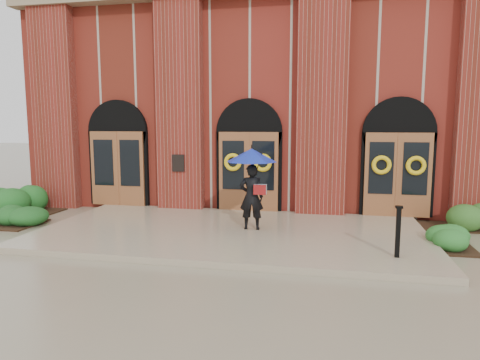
% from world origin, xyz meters
% --- Properties ---
extents(ground, '(90.00, 90.00, 0.00)m').
position_xyz_m(ground, '(0.00, 0.00, 0.00)').
color(ground, gray).
rests_on(ground, ground).
extents(landing, '(10.00, 5.30, 0.15)m').
position_xyz_m(landing, '(0.00, 0.15, 0.07)').
color(landing, tan).
rests_on(landing, ground).
extents(church_building, '(16.20, 12.53, 7.00)m').
position_xyz_m(church_building, '(0.00, 8.78, 3.50)').
color(church_building, maroon).
rests_on(church_building, ground).
extents(man_with_umbrella, '(1.47, 1.47, 2.13)m').
position_xyz_m(man_with_umbrella, '(0.53, 0.31, 1.64)').
color(man_with_umbrella, black).
rests_on(man_with_umbrella, landing).
extents(metal_post, '(0.15, 0.15, 1.08)m').
position_xyz_m(metal_post, '(3.92, -1.44, 0.72)').
color(metal_post, black).
rests_on(metal_post, landing).
extents(hedge_wall_left, '(3.27, 1.31, 0.84)m').
position_xyz_m(hedge_wall_left, '(-8.00, 1.57, 0.42)').
color(hedge_wall_left, '#1C541D').
rests_on(hedge_wall_left, ground).
extents(hedge_wall_right, '(2.72, 1.09, 0.70)m').
position_xyz_m(hedge_wall_right, '(6.55, 2.20, 0.35)').
color(hedge_wall_right, '#2D591F').
rests_on(hedge_wall_right, ground).
extents(hedge_front_left, '(1.44, 1.23, 0.51)m').
position_xyz_m(hedge_front_left, '(-6.50, 0.00, 0.25)').
color(hedge_front_left, '#194A1A').
rests_on(hedge_front_left, ground).
extents(hedge_front_right, '(1.37, 1.18, 0.49)m').
position_xyz_m(hedge_front_right, '(5.10, 0.00, 0.24)').
color(hedge_front_right, '#246223').
rests_on(hedge_front_right, ground).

